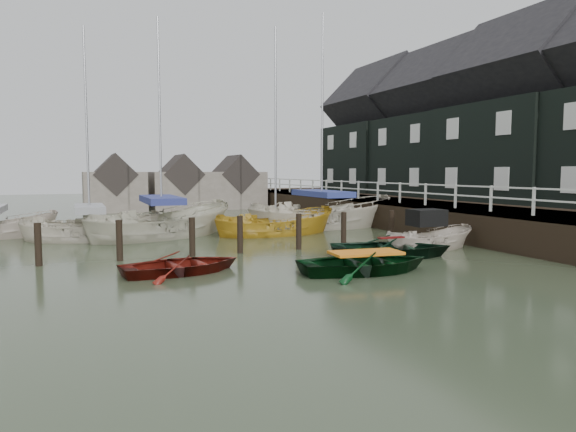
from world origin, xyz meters
name	(u,v)px	position (x,y,z in m)	size (l,w,h in m)	color
ground	(302,264)	(0.00, 0.00, 0.00)	(120.00, 120.00, 0.00)	#343D27
pier	(380,212)	(9.48, 10.00, 0.71)	(3.04, 32.00, 2.70)	black
land_strip	(456,220)	(15.00, 10.00, 0.00)	(14.00, 38.00, 1.50)	black
quay_houses	(474,126)	(14.99, 8.66, 5.68)	(6.52, 28.14, 10.01)	black
mooring_pilings	(242,240)	(-1.11, 3.00, 0.50)	(13.72, 0.22, 1.80)	black
far_sheds	(178,186)	(0.83, 26.00, 1.86)	(14.00, 4.08, 4.39)	#665B51
rowboat_red	(183,273)	(-3.93, 0.08, 0.00)	(2.60, 3.64, 0.75)	#5B130D
rowboat_green	(366,272)	(1.20, -2.00, 0.00)	(2.94, 4.11, 0.85)	black
rowboat_dkgreen	(391,257)	(3.55, 0.13, 0.00)	(3.06, 4.29, 0.89)	black
motorboat	(429,247)	(5.88, 0.98, 0.11)	(3.90, 1.60, 2.30)	beige
sailboat_a	(90,239)	(-6.27, 8.95, 0.06)	(6.47, 3.97, 10.46)	beige
sailboat_b	(162,236)	(-3.15, 8.88, 0.06)	(8.14, 5.68, 11.44)	beige
sailboat_c	(276,234)	(2.08, 7.74, 0.01)	(6.19, 2.46, 11.01)	#BA8E22
sailboat_d	(322,227)	(5.45, 9.52, 0.06)	(8.43, 3.77, 12.88)	beige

